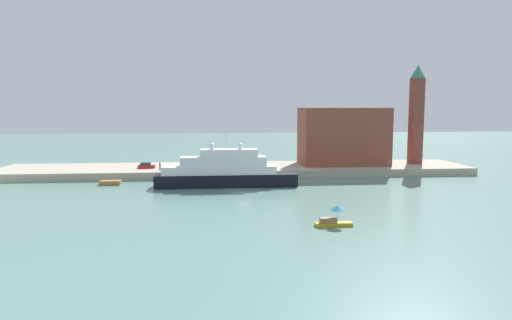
# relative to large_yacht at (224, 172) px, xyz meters

# --- Properties ---
(ground) EXTENTS (400.00, 400.00, 0.00)m
(ground) POSITION_rel_large_yacht_xyz_m (3.44, -7.01, -2.96)
(ground) COLOR slate
(quay_dock) EXTENTS (110.00, 18.59, 1.73)m
(quay_dock) POSITION_rel_large_yacht_xyz_m (3.44, 18.29, -2.09)
(quay_dock) COLOR #ADA38E
(quay_dock) RESTS_ON ground
(large_yacht) EXTENTS (28.06, 4.64, 10.96)m
(large_yacht) POSITION_rel_large_yacht_xyz_m (0.00, 0.00, 0.00)
(large_yacht) COLOR black
(large_yacht) RESTS_ON ground
(small_motorboat) EXTENTS (4.95, 1.98, 2.84)m
(small_motorboat) POSITION_rel_large_yacht_xyz_m (13.66, -32.20, -1.77)
(small_motorboat) COLOR #B7991E
(small_motorboat) RESTS_ON ground
(work_barge) EXTENTS (4.15, 1.95, 0.86)m
(work_barge) POSITION_rel_large_yacht_xyz_m (-23.11, 4.24, -2.52)
(work_barge) COLOR olive
(work_barge) RESTS_ON ground
(harbor_building) EXTENTS (20.73, 11.49, 13.83)m
(harbor_building) POSITION_rel_large_yacht_xyz_m (29.60, 19.49, 5.69)
(harbor_building) COLOR brown
(harbor_building) RESTS_ON quay_dock
(bell_tower) EXTENTS (3.62, 3.62, 24.24)m
(bell_tower) POSITION_rel_large_yacht_xyz_m (47.74, 18.84, 11.79)
(bell_tower) COLOR brown
(bell_tower) RESTS_ON quay_dock
(parked_car) EXTENTS (3.83, 1.72, 1.33)m
(parked_car) POSITION_rel_large_yacht_xyz_m (-17.52, 16.31, -0.65)
(parked_car) COLOR #B21E1E
(parked_car) RESTS_ON quay_dock
(person_figure) EXTENTS (0.36, 0.36, 1.76)m
(person_figure) POSITION_rel_large_yacht_xyz_m (-14.06, 12.84, -0.41)
(person_figure) COLOR #4C4C4C
(person_figure) RESTS_ON quay_dock
(mooring_bollard) EXTENTS (0.55, 0.55, 0.80)m
(mooring_bollard) POSITION_rel_large_yacht_xyz_m (0.35, 10.19, -0.82)
(mooring_bollard) COLOR black
(mooring_bollard) RESTS_ON quay_dock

